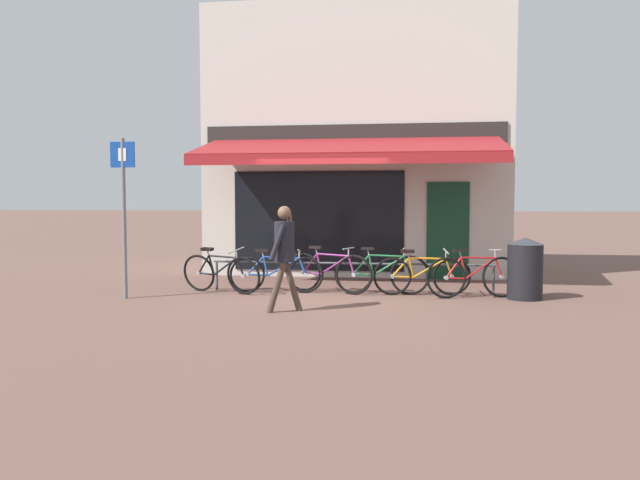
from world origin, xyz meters
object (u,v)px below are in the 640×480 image
(bicycle_orange, at_px, (422,275))
(parking_sign, at_px, (124,202))
(bicycle_green, at_px, (381,273))
(bicycle_black, at_px, (220,273))
(litter_bin, at_px, (525,268))
(bicycle_purple, at_px, (328,272))
(bicycle_blue, at_px, (276,273))
(bicycle_red, at_px, (474,276))
(pedestrian_adult, at_px, (284,246))

(bicycle_orange, xyz_separation_m, parking_sign, (-5.13, -1.09, 1.31))
(bicycle_green, distance_m, bicycle_orange, 0.74)
(bicycle_black, distance_m, litter_bin, 5.44)
(bicycle_black, xyz_separation_m, bicycle_purple, (1.96, 0.31, 0.01))
(bicycle_purple, distance_m, litter_bin, 3.48)
(bicycle_blue, bearing_deg, bicycle_orange, -4.41)
(bicycle_orange, bearing_deg, litter_bin, -11.77)
(bicycle_green, height_order, bicycle_orange, bicycle_green)
(bicycle_black, bearing_deg, bicycle_purple, 26.61)
(bicycle_blue, xyz_separation_m, parking_sign, (-2.45, -1.08, 1.32))
(bicycle_green, height_order, bicycle_red, bicycle_red)
(bicycle_black, height_order, bicycle_green, bicycle_green)
(bicycle_green, bearing_deg, bicycle_purple, -177.47)
(bicycle_red, distance_m, litter_bin, 0.87)
(bicycle_red, bearing_deg, bicycle_blue, 162.78)
(bicycle_orange, relative_size, pedestrian_adult, 1.07)
(bicycle_blue, distance_m, pedestrian_adult, 2.12)
(bicycle_orange, relative_size, parking_sign, 0.63)
(bicycle_orange, relative_size, litter_bin, 1.64)
(litter_bin, bearing_deg, bicycle_orange, 175.15)
(bicycle_blue, relative_size, bicycle_orange, 1.00)
(bicycle_black, xyz_separation_m, bicycle_orange, (3.67, 0.24, -0.00))
(bicycle_black, distance_m, bicycle_orange, 3.68)
(bicycle_orange, xyz_separation_m, pedestrian_adult, (-2.12, -1.94, 0.64))
(bicycle_blue, distance_m, bicycle_red, 3.58)
(bicycle_green, relative_size, pedestrian_adult, 1.06)
(bicycle_black, distance_m, bicycle_purple, 1.99)
(bicycle_black, height_order, bicycle_purple, bicycle_purple)
(bicycle_black, bearing_deg, bicycle_orange, 21.40)
(parking_sign, bearing_deg, bicycle_black, 30.03)
(bicycle_green, bearing_deg, bicycle_black, -172.08)
(bicycle_red, bearing_deg, litter_bin, -17.11)
(bicycle_green, bearing_deg, bicycle_red, -5.66)
(bicycle_red, xyz_separation_m, litter_bin, (0.86, -0.03, 0.15))
(pedestrian_adult, bearing_deg, bicycle_green, 48.40)
(bicycle_blue, xyz_separation_m, pedestrian_adult, (0.56, -1.93, 0.65))
(bicycle_blue, xyz_separation_m, bicycle_purple, (0.97, 0.07, 0.03))
(bicycle_purple, distance_m, bicycle_green, 0.98)
(bicycle_orange, distance_m, bicycle_red, 0.91)
(bicycle_red, bearing_deg, bicycle_orange, 156.93)
(bicycle_red, bearing_deg, bicycle_black, 166.21)
(bicycle_black, relative_size, bicycle_blue, 0.94)
(bicycle_green, bearing_deg, bicycle_orange, -4.99)
(bicycle_orange, bearing_deg, bicycle_purple, 170.82)
(bicycle_blue, bearing_deg, litter_bin, -6.37)
(bicycle_black, relative_size, pedestrian_adult, 1.01)
(parking_sign, bearing_deg, bicycle_purple, 18.63)
(bicycle_black, bearing_deg, bicycle_green, 23.96)
(bicycle_red, height_order, parking_sign, parking_sign)
(bicycle_orange, height_order, litter_bin, litter_bin)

